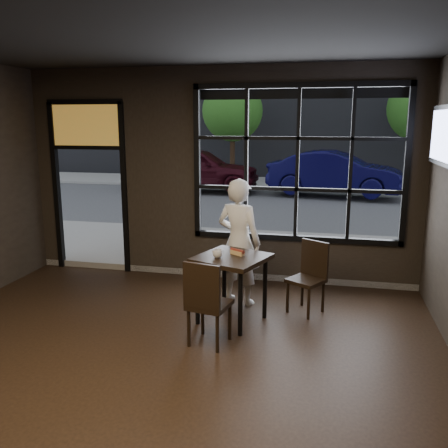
% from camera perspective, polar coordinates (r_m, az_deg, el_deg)
% --- Properties ---
extents(floor, '(6.00, 7.00, 0.02)m').
position_cam_1_polar(floor, '(4.51, -11.81, -20.37)').
color(floor, black).
rests_on(floor, ground).
extents(ceiling, '(6.00, 7.00, 0.02)m').
position_cam_1_polar(ceiling, '(3.90, -14.05, 23.87)').
color(ceiling, black).
rests_on(ceiling, ground).
extents(window_frame, '(3.06, 0.12, 2.28)m').
position_cam_1_polar(window_frame, '(6.98, 8.82, 7.14)').
color(window_frame, black).
rests_on(window_frame, ground).
extents(stained_transom, '(1.20, 0.06, 0.70)m').
position_cam_1_polar(stained_transom, '(7.89, -16.23, 11.38)').
color(stained_transom, orange).
rests_on(stained_transom, ground).
extents(street_asphalt, '(60.00, 41.00, 0.04)m').
position_cam_1_polar(street_asphalt, '(27.59, 9.06, 7.04)').
color(street_asphalt, '#545456').
rests_on(street_asphalt, ground).
extents(building_across, '(28.00, 12.00, 15.00)m').
position_cam_1_polar(building_across, '(26.98, 9.49, 22.96)').
color(building_across, '#5B5956').
rests_on(building_across, ground).
extents(cafe_table, '(0.98, 0.98, 0.83)m').
position_cam_1_polar(cafe_table, '(5.80, 0.93, -7.78)').
color(cafe_table, black).
rests_on(cafe_table, floor).
extents(chair_near, '(0.49, 0.49, 0.97)m').
position_cam_1_polar(chair_near, '(5.22, -1.76, -9.32)').
color(chair_near, black).
rests_on(chair_near, floor).
extents(chair_window, '(0.55, 0.55, 0.92)m').
position_cam_1_polar(chair_window, '(6.14, 9.85, -6.43)').
color(chair_window, black).
rests_on(chair_window, floor).
extents(man, '(0.71, 0.57, 1.69)m').
position_cam_1_polar(man, '(6.26, 1.80, -2.17)').
color(man, silver).
rests_on(man, floor).
extents(hotdog, '(0.21, 0.17, 0.06)m').
position_cam_1_polar(hotdog, '(5.73, 1.62, -3.42)').
color(hotdog, tan).
rests_on(hotdog, cafe_table).
extents(cup, '(0.17, 0.17, 0.10)m').
position_cam_1_polar(cup, '(5.60, -0.79, -3.60)').
color(cup, silver).
rests_on(cup, cafe_table).
extents(tv, '(0.13, 1.16, 0.68)m').
position_cam_1_polar(tv, '(6.04, 25.10, 9.63)').
color(tv, black).
rests_on(tv, wall_right).
extents(navy_car, '(4.40, 2.12, 1.39)m').
position_cam_1_polar(navy_car, '(15.67, 13.22, 6.02)').
color(navy_car, black).
rests_on(navy_car, street_asphalt).
extents(maroon_car, '(4.31, 1.91, 1.44)m').
position_cam_1_polar(maroon_car, '(16.45, -3.23, 6.69)').
color(maroon_car, black).
rests_on(maroon_car, street_asphalt).
extents(tree_left, '(2.32, 2.32, 3.96)m').
position_cam_1_polar(tree_left, '(18.62, 1.04, 13.42)').
color(tree_left, '#332114').
rests_on(tree_left, street_asphalt).
extents(tree_right, '(2.38, 2.38, 4.06)m').
position_cam_1_polar(tree_right, '(18.61, 22.67, 12.71)').
color(tree_right, '#332114').
rests_on(tree_right, street_asphalt).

